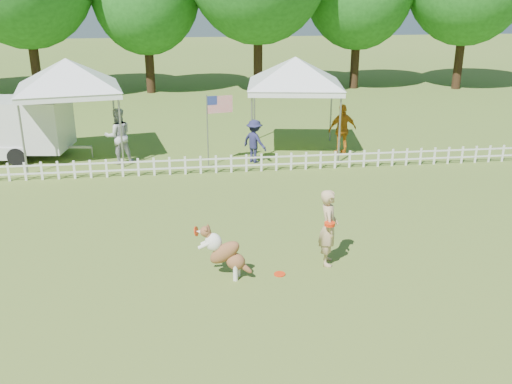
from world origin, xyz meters
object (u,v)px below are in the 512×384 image
frisbee_on_turf (280,274)px  cargo_trailer (11,128)px  canopy_tent_left (71,111)px  spectator_b (255,141)px  canopy_tent_right (294,106)px  spectator_a (118,136)px  spectator_c (342,130)px  dog (225,253)px  handler (329,227)px  flag_pole (208,132)px

frisbee_on_turf → cargo_trailer: 12.74m
canopy_tent_left → spectator_b: 6.44m
canopy_tent_right → spectator_a: bearing=-164.1°
spectator_b → spectator_c: (3.27, 0.60, 0.16)m
cargo_trailer → spectator_a: size_ratio=2.54×
dog → spectator_c: (4.93, 8.79, 0.35)m
canopy_tent_left → canopy_tent_right: 7.87m
frisbee_on_turf → spectator_a: size_ratio=0.13×
spectator_a → spectator_c: spectator_a is taller
handler → cargo_trailer: 13.14m
flag_pole → spectator_b: 1.72m
handler → spectator_b: handler is taller
canopy_tent_left → spectator_c: bearing=-13.8°
spectator_a → spectator_c: bearing=164.6°
frisbee_on_turf → canopy_tent_left: (-5.73, 9.50, 1.70)m
handler → spectator_c: 8.85m
handler → dog: 2.32m
canopy_tent_left → frisbee_on_turf: bearing=-68.8°
spectator_a → spectator_b: spectator_a is taller
frisbee_on_turf → cargo_trailer: cargo_trailer is taller
canopy_tent_right → flag_pole: bearing=-144.6°
dog → cargo_trailer: (-6.77, 9.87, 0.50)m
spectator_a → spectator_c: size_ratio=1.05×
spectator_c → frisbee_on_turf: bearing=56.7°
handler → canopy_tent_left: (-6.87, 9.09, 0.86)m
canopy_tent_right → flag_pole: (-3.24, -1.62, -0.46)m
handler → dog: size_ratio=1.52×
canopy_tent_left → cargo_trailer: canopy_tent_left is taller
dog → spectator_b: bearing=98.8°
handler → flag_pole: (-2.24, 7.51, 0.36)m
frisbee_on_turf → canopy_tent_right: bearing=77.4°
canopy_tent_left → spectator_b: canopy_tent_left is taller
dog → spectator_a: size_ratio=0.59×
dog → canopy_tent_left: (-4.59, 9.45, 1.15)m
canopy_tent_right → flag_pole: size_ratio=1.37×
canopy_tent_left → cargo_trailer: (-2.18, 0.43, -0.65)m
dog → frisbee_on_turf: bearing=17.7°
cargo_trailer → flag_pole: 7.10m
dog → spectator_c: bearing=81.0°
cargo_trailer → spectator_a: cargo_trailer is taller
canopy_tent_right → cargo_trailer: size_ratio=0.69×
dog → spectator_b: size_ratio=0.76×
dog → spectator_b: (1.65, 8.19, 0.18)m
dog → cargo_trailer: cargo_trailer is taller
frisbee_on_turf → spectator_c: spectator_c is taller
spectator_b → handler: bearing=143.5°
flag_pole → spectator_c: bearing=-1.6°
handler → spectator_c: bearing=-7.1°
spectator_a → canopy_tent_left: bearing=-40.6°
dog → frisbee_on_turf: size_ratio=4.62×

